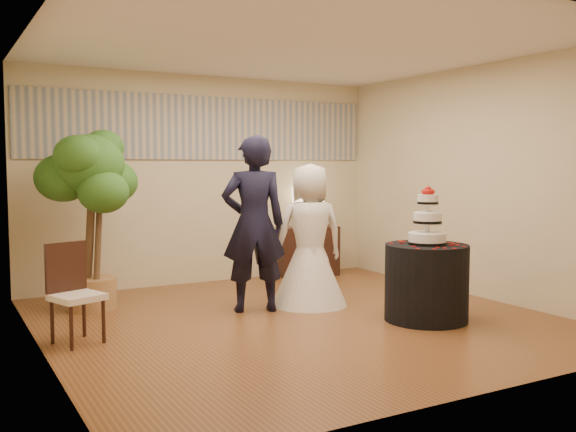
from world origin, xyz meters
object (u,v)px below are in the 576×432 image
console (308,251)px  side_chair (77,294)px  bride (309,235)px  ficus_tree (90,218)px  groom (254,224)px  cake_table (426,283)px  table_lamp (308,206)px  wedding_cake (428,215)px

console → side_chair: side_chair is taller
bride → side_chair: 2.69m
bride → side_chair: bearing=19.8°
bride → ficus_tree: (-2.24, 0.99, 0.21)m
bride → console: (0.99, 1.69, -0.45)m
console → side_chair: size_ratio=0.95×
bride → groom: bearing=9.8°
cake_table → table_lamp: (0.32, 2.91, 0.61)m
wedding_cake → side_chair: wedding_cake is taller
groom → bride: (0.69, -0.03, -0.15)m
console → side_chair: bearing=-142.3°
groom → wedding_cake: size_ratio=3.21×
groom → console: bearing=-118.4°
groom → ficus_tree: ficus_tree is taller
groom → table_lamp: groom is taller
cake_table → ficus_tree: ficus_tree is taller
table_lamp → ficus_tree: bearing=-167.7°
console → table_lamp: bearing=0.0°
table_lamp → ficus_tree: (-3.22, -0.70, 0.02)m
groom → cake_table: bearing=154.4°
bride → console: 2.01m
wedding_cake → console: wedding_cake is taller
wedding_cake → table_lamp: size_ratio=1.03×
console → ficus_tree: 3.37m
cake_table → table_lamp: bearing=83.8°
cake_table → wedding_cake: (0.00, -0.00, 0.69)m
console → bride: bearing=-112.1°
wedding_cake → ficus_tree: ficus_tree is taller
cake_table → console: cake_table is taller
ficus_tree → side_chair: 1.52m
bride → ficus_tree: 2.45m
ficus_tree → wedding_cake: bearing=-37.3°
ficus_tree → side_chair: size_ratio=2.26×
bride → cake_table: bearing=130.9°
bride → ficus_tree: ficus_tree is taller
console → ficus_tree: ficus_tree is taller
cake_table → side_chair: (-3.32, 0.87, 0.06)m
console → table_lamp: (0.00, 0.00, 0.65)m
groom → console: size_ratio=2.24×
bride → side_chair: size_ratio=1.79×
wedding_cake → side_chair: bearing=165.4°
bride → side_chair: (-2.64, -0.36, -0.36)m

